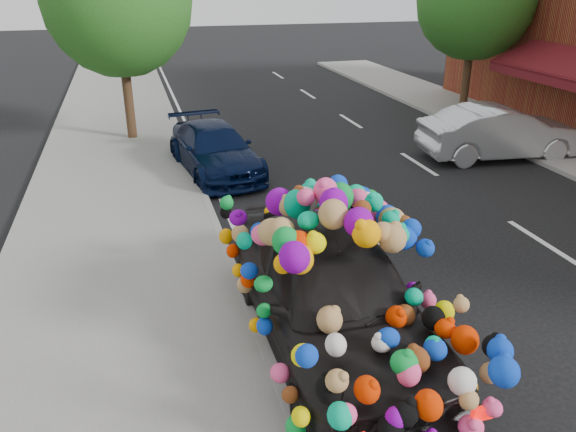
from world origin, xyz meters
name	(u,v)px	position (x,y,z in m)	size (l,w,h in m)	color
ground	(369,266)	(0.00, 0.00, 0.00)	(100.00, 100.00, 0.00)	black
sidewalk	(116,298)	(-4.30, 0.00, 0.06)	(4.00, 60.00, 0.12)	gray
kerb	(238,281)	(-2.35, 0.00, 0.07)	(0.15, 60.00, 0.13)	gray
lane_markings	(542,242)	(3.60, 0.00, 0.01)	(6.00, 50.00, 0.01)	silver
tree_near_sidewalk	(117,2)	(-3.80, 9.50, 4.02)	(4.20, 4.20, 6.13)	#332114
tree_far_b	(476,1)	(8.00, 10.00, 3.89)	(4.00, 4.00, 5.90)	#332114
plush_art_car	(333,267)	(-1.42, -1.93, 1.20)	(2.36, 5.14, 2.33)	black
navy_sedan	(215,149)	(-1.80, 5.85, 0.61)	(1.70, 4.18, 1.21)	black
silver_hatchback	(501,133)	(5.99, 4.91, 0.73)	(1.54, 4.42, 1.46)	#B7B9BF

